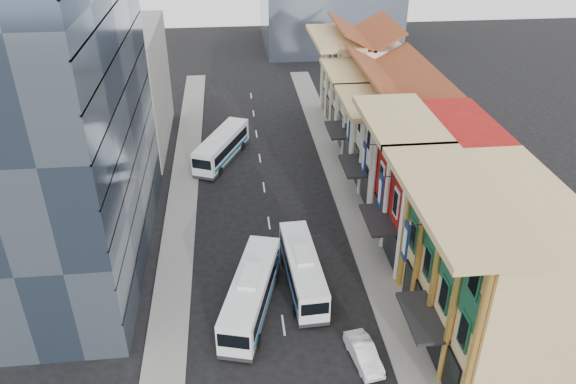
{
  "coord_description": "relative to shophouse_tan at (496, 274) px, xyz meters",
  "views": [
    {
      "loc": [
        -2.97,
        -23.07,
        29.51
      ],
      "look_at": [
        1.36,
        17.54,
        5.92
      ],
      "focal_mm": 35.0,
      "sensor_mm": 36.0,
      "label": 1
    }
  ],
  "objects": [
    {
      "name": "office_block_far",
      "position": [
        -30.0,
        37.0,
        1.0
      ],
      "size": [
        10.0,
        18.0,
        14.0
      ],
      "primitive_type": "cube",
      "color": "gray",
      "rests_on": "ground"
    },
    {
      "name": "shophouse_cream_mid",
      "position": [
        0.0,
        30.5,
        -1.0
      ],
      "size": [
        8.0,
        9.0,
        10.0
      ],
      "primitive_type": "cube",
      "color": "silver",
      "rests_on": "ground"
    },
    {
      "name": "shophouse_red",
      "position": [
        0.0,
        12.0,
        0.0
      ],
      "size": [
        8.0,
        10.0,
        12.0
      ],
      "primitive_type": "cube",
      "color": "maroon",
      "rests_on": "ground"
    },
    {
      "name": "sidewalk_left",
      "position": [
        -22.5,
        17.0,
        -5.92
      ],
      "size": [
        3.0,
        90.0,
        0.15
      ],
      "primitive_type": "cube",
      "color": "slate",
      "rests_on": "ground"
    },
    {
      "name": "shophouse_cream_near",
      "position": [
        0.0,
        21.5,
        -1.0
      ],
      "size": [
        8.0,
        9.0,
        10.0
      ],
      "primitive_type": "cube",
      "color": "silver",
      "rests_on": "ground"
    },
    {
      "name": "bus_left_near",
      "position": [
        -16.25,
        4.88,
        -4.24
      ],
      "size": [
        5.39,
        11.27,
        3.52
      ],
      "primitive_type": null,
      "rotation": [
        0.0,
        0.0,
        -0.27
      ],
      "color": "silver",
      "rests_on": "ground"
    },
    {
      "name": "bus_right",
      "position": [
        -12.0,
        7.44,
        -4.36
      ],
      "size": [
        2.89,
        10.34,
        3.28
      ],
      "primitive_type": null,
      "rotation": [
        0.0,
        0.0,
        0.05
      ],
      "color": "white",
      "rests_on": "ground"
    },
    {
      "name": "sedan_right",
      "position": [
        -8.86,
        -1.06,
        -5.3
      ],
      "size": [
        2.17,
        4.41,
        1.39
      ],
      "primitive_type": "imported",
      "rotation": [
        0.0,
        0.0,
        0.17
      ],
      "color": "white",
      "rests_on": "ground"
    },
    {
      "name": "office_tower",
      "position": [
        -31.0,
        14.0,
        9.0
      ],
      "size": [
        12.0,
        26.0,
        30.0
      ],
      "primitive_type": "cube",
      "color": "#3D4C60",
      "rests_on": "ground"
    },
    {
      "name": "sidewalk_right",
      "position": [
        -5.5,
        17.0,
        -5.92
      ],
      "size": [
        3.0,
        90.0,
        0.15
      ],
      "primitive_type": "cube",
      "color": "slate",
      "rests_on": "ground"
    },
    {
      "name": "shophouse_tan",
      "position": [
        0.0,
        0.0,
        0.0
      ],
      "size": [
        8.0,
        14.0,
        12.0
      ],
      "primitive_type": "cube",
      "color": "tan",
      "rests_on": "ground"
    },
    {
      "name": "shophouse_cream_far",
      "position": [
        0.0,
        41.0,
        -0.5
      ],
      "size": [
        8.0,
        12.0,
        11.0
      ],
      "primitive_type": "cube",
      "color": "silver",
      "rests_on": "ground"
    },
    {
      "name": "bus_left_far",
      "position": [
        -18.35,
        30.98,
        -4.25
      ],
      "size": [
        6.7,
        11.02,
        3.5
      ],
      "primitive_type": null,
      "rotation": [
        0.0,
        0.0,
        -0.41
      ],
      "color": "silver",
      "rests_on": "ground"
    }
  ]
}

